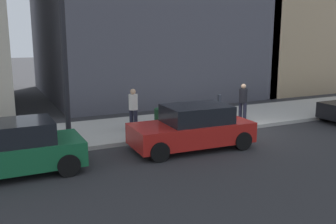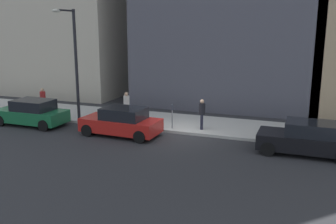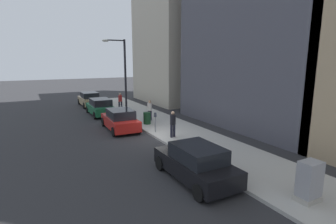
% 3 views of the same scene
% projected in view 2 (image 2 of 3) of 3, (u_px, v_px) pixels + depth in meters
% --- Properties ---
extents(ground_plane, '(120.00, 120.00, 0.00)m').
position_uv_depth(ground_plane, '(178.00, 134.00, 20.21)').
color(ground_plane, '#2B2B2D').
extents(sidewalk, '(4.00, 36.00, 0.15)m').
position_uv_depth(sidewalk, '(189.00, 124.00, 22.02)').
color(sidewalk, '#B2AFA8').
rests_on(sidewalk, ground).
extents(parked_car_black, '(1.92, 4.20, 1.52)m').
position_uv_depth(parked_car_black, '(307.00, 139.00, 16.88)').
color(parked_car_black, black).
rests_on(parked_car_black, ground).
extents(parked_car_red, '(2.05, 4.26, 1.52)m').
position_uv_depth(parked_car_red, '(122.00, 122.00, 19.82)').
color(parked_car_red, red).
rests_on(parked_car_red, ground).
extents(parked_car_green, '(1.93, 4.21, 1.52)m').
position_uv_depth(parked_car_green, '(32.00, 113.00, 21.89)').
color(parked_car_green, '#196038').
rests_on(parked_car_green, ground).
extents(parking_meter, '(0.14, 0.10, 1.35)m').
position_uv_depth(parking_meter, '(172.00, 114.00, 20.58)').
color(parking_meter, slate).
rests_on(parking_meter, sidewalk).
extents(streetlamp, '(1.97, 0.32, 6.50)m').
position_uv_depth(streetlamp, '(73.00, 56.00, 21.84)').
color(streetlamp, black).
rests_on(streetlamp, sidewalk).
extents(trash_bin, '(0.56, 0.56, 0.90)m').
position_uv_depth(trash_bin, '(136.00, 115.00, 21.90)').
color(trash_bin, '#14381E').
rests_on(trash_bin, sidewalk).
extents(pedestrian_near_meter, '(0.39, 0.36, 1.66)m').
position_uv_depth(pedestrian_near_meter, '(202.00, 112.00, 20.46)').
color(pedestrian_near_meter, '#1E1E2D').
rests_on(pedestrian_near_meter, sidewalk).
extents(pedestrian_midblock, '(0.38, 0.36, 1.66)m').
position_uv_depth(pedestrian_midblock, '(127.00, 104.00, 22.70)').
color(pedestrian_midblock, '#1E1E2D').
rests_on(pedestrian_midblock, sidewalk).
extents(pedestrian_far_corner, '(0.36, 0.36, 1.66)m').
position_uv_depth(pedestrian_far_corner, '(43.00, 99.00, 24.13)').
color(pedestrian_far_corner, '#1E1E2D').
rests_on(pedestrian_far_corner, sidewalk).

